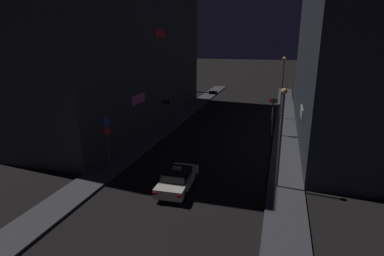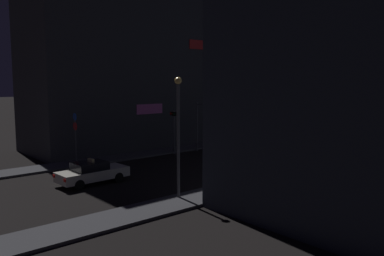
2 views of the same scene
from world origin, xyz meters
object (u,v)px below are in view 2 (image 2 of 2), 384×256
object	(u,v)px
traffic_light_right_kerb	(294,130)
street_lamp_near_block	(178,125)
taxi	(92,172)
traffic_light_overhead	(211,116)
traffic_light_left_kerb	(174,123)
street_lamp_far_block	(353,100)
sign_pole_left	(75,133)

from	to	relation	value
traffic_light_right_kerb	street_lamp_near_block	size ratio (longest dim) A/B	0.61
traffic_light_right_kerb	street_lamp_near_block	xyz separation A→B (m)	(0.82, -11.74, 1.31)
taxi	traffic_light_right_kerb	xyz separation A→B (m)	(5.42, 13.72, 2.07)
traffic_light_overhead	traffic_light_right_kerb	distance (m)	8.24
traffic_light_left_kerb	street_lamp_far_block	bearing A→B (deg)	45.13
taxi	traffic_light_left_kerb	size ratio (longest dim) A/B	1.17
traffic_light_left_kerb	sign_pole_left	world-z (taller)	sign_pole_left
sign_pole_left	street_lamp_near_block	size ratio (longest dim) A/B	0.59
traffic_light_overhead	traffic_light_left_kerb	xyz separation A→B (m)	(-1.89, -2.70, -0.62)
taxi	sign_pole_left	world-z (taller)	sign_pole_left
taxi	traffic_light_right_kerb	world-z (taller)	traffic_light_right_kerb
traffic_light_overhead	sign_pole_left	xyz separation A→B (m)	(-3.25, -11.25, -0.87)
taxi	street_lamp_far_block	xyz separation A→B (m)	(6.15, 21.11, 4.13)
taxi	street_lamp_near_block	world-z (taller)	street_lamp_near_block
traffic_light_right_kerb	sign_pole_left	bearing A→B (deg)	-133.60
traffic_light_overhead	street_lamp_far_block	bearing A→B (deg)	42.46
traffic_light_left_kerb	traffic_light_overhead	bearing A→B (deg)	55.01
taxi	street_lamp_far_block	size ratio (longest dim) A/B	0.61
sign_pole_left	street_lamp_far_block	xyz separation A→B (m)	(12.17, 19.41, 2.36)
traffic_light_left_kerb	traffic_light_right_kerb	world-z (taller)	traffic_light_right_kerb
traffic_light_right_kerb	taxi	bearing A→B (deg)	-111.57
traffic_light_right_kerb	street_lamp_near_block	distance (m)	11.84
traffic_light_overhead	traffic_light_left_kerb	bearing A→B (deg)	-124.99
traffic_light_overhead	street_lamp_far_block	xyz separation A→B (m)	(8.91, 8.16, 1.49)
traffic_light_left_kerb	street_lamp_near_block	distance (m)	13.75
traffic_light_left_kerb	taxi	bearing A→B (deg)	-65.62
taxi	street_lamp_far_block	bearing A→B (deg)	73.76
traffic_light_overhead	street_lamp_near_block	xyz separation A→B (m)	(9.00, -10.98, 0.74)
traffic_light_left_kerb	street_lamp_far_block	distance (m)	15.46
street_lamp_far_block	traffic_light_right_kerb	bearing A→B (deg)	-95.62
traffic_light_right_kerb	traffic_light_overhead	bearing A→B (deg)	-174.70
traffic_light_left_kerb	street_lamp_far_block	size ratio (longest dim) A/B	0.52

